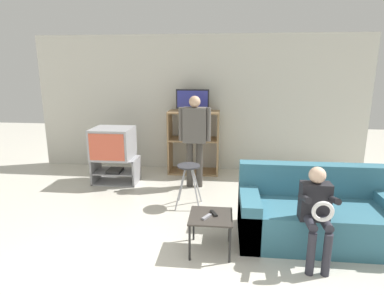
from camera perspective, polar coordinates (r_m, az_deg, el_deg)
name	(u,v)px	position (r m, az deg, el deg)	size (l,w,h in m)	color
wall_back	(198,104)	(6.31, 1.13, 7.73)	(6.40, 0.06, 2.60)	beige
tv_stand	(116,170)	(5.85, -13.35, -3.96)	(0.78, 0.47, 0.45)	#939399
television_main	(113,143)	(5.73, -13.90, 0.75)	(0.68, 0.62, 0.53)	#9E9EA3
media_shelf	(194,142)	(6.13, 0.30, 1.03)	(0.96, 0.46, 1.20)	#9E7A51
television_flat	(193,101)	(6.02, 0.09, 8.29)	(0.62, 0.20, 0.40)	black
folding_stool	(189,173)	(4.64, -0.60, -4.62)	(0.37, 0.37, 0.63)	#99999E
snack_table	(211,220)	(3.59, 3.36, -12.69)	(0.47, 0.47, 0.42)	#38332D
remote_control_black	(214,213)	(3.60, 3.90, -11.60)	(0.04, 0.14, 0.02)	black
remote_control_white	(207,217)	(3.52, 2.62, -12.20)	(0.04, 0.14, 0.02)	gray
couch	(317,216)	(4.13, 21.27, -11.23)	(1.81, 0.87, 0.84)	teal
person_standing_adult	(195,133)	(5.32, 0.47, 2.58)	(0.53, 0.20, 1.55)	#3D3833
person_seated_child	(316,208)	(3.52, 21.26, -10.04)	(0.33, 0.43, 1.02)	#2D2D38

